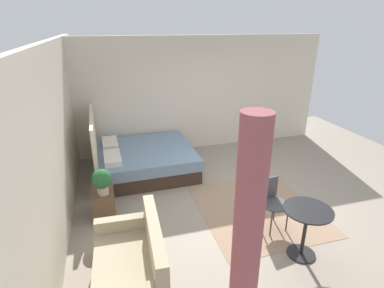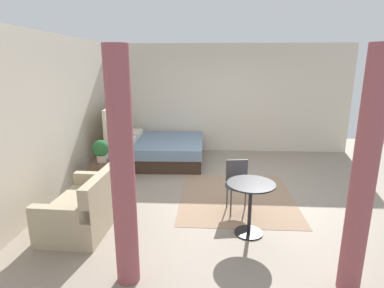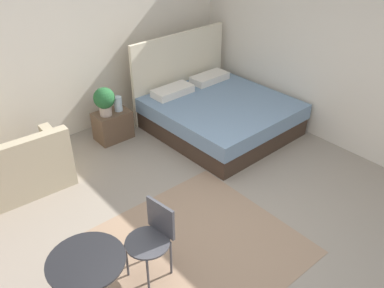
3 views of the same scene
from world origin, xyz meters
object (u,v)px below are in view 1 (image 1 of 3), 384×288
at_px(potted_plant, 102,180).
at_px(balcony_table, 306,224).
at_px(bed, 142,159).
at_px(nightstand, 103,203).
at_px(couch, 133,266).
at_px(cafe_chair_near_window, 271,198).
at_px(vase, 102,181).

height_order(potted_plant, balcony_table, potted_plant).
relative_size(bed, nightstand, 3.89).
bearing_deg(nightstand, bed, -29.81).
distance_m(couch, cafe_chair_near_window, 2.31).
distance_m(potted_plant, balcony_table, 3.11).
height_order(vase, balcony_table, balcony_table).
xyz_separation_m(nightstand, potted_plant, (-0.10, -0.02, 0.48)).
relative_size(balcony_table, cafe_chair_near_window, 0.92).
height_order(couch, vase, couch).
distance_m(couch, nightstand, 1.68).
distance_m(bed, vase, 1.56).
xyz_separation_m(nightstand, cafe_chair_near_window, (-1.03, -2.54, 0.27)).
xyz_separation_m(couch, cafe_chair_near_window, (0.61, -2.22, 0.22)).
height_order(potted_plant, cafe_chair_near_window, potted_plant).
bearing_deg(cafe_chair_near_window, bed, 34.88).
xyz_separation_m(nightstand, balcony_table, (-1.77, -2.65, 0.29)).
bearing_deg(vase, bed, -31.40).
height_order(nightstand, balcony_table, balcony_table).
relative_size(couch, potted_plant, 3.25).
bearing_deg(potted_plant, cafe_chair_near_window, -110.33).
relative_size(bed, cafe_chair_near_window, 2.59).
distance_m(bed, balcony_table, 3.69).
distance_m(bed, nightstand, 1.66).
bearing_deg(vase, nightstand, 170.84).
distance_m(bed, couch, 3.12).
bearing_deg(couch, nightstand, 11.21).
distance_m(nightstand, cafe_chair_near_window, 2.76).
xyz_separation_m(couch, balcony_table, (-0.12, -2.32, 0.24)).
distance_m(potted_plant, cafe_chair_near_window, 2.70).
distance_m(couch, vase, 1.82).
relative_size(potted_plant, cafe_chair_near_window, 0.54).
height_order(nightstand, vase, vase).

